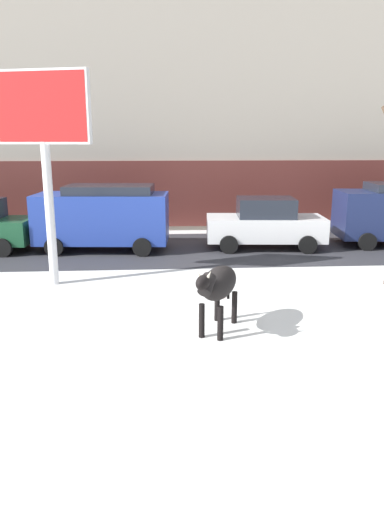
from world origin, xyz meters
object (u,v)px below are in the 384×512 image
Objects in this scene: billboard at (43,121)px; pedestrian_near_billboard at (59,214)px; cow_black at (218,285)px; car_white_sedan at (265,224)px; car_blue_van at (103,216)px.

billboard is 7.83m from pedestrian_near_billboard.
cow_black is 0.34× the size of billboard.
pedestrian_near_billboard is at bearing 159.94° from car_white_sedan.
pedestrian_near_billboard is (-1.22, 6.93, -3.43)m from billboard.
billboard reaches higher than cow_black.
car_white_sedan is (5.81, -0.06, -0.33)m from car_blue_van.
car_blue_van is 3.56m from pedestrian_near_billboard.
car_blue_van reaches higher than pedestrian_near_billboard.
billboard reaches higher than pedestrian_near_billboard.
car_blue_van is at bearing 179.37° from car_white_sedan.
car_white_sedan reaches higher than pedestrian_near_billboard.
billboard is at bearing 138.61° from cow_black.
billboard is at bearing -80.01° from pedestrian_near_billboard.
car_white_sedan is (6.71, 4.03, -3.41)m from billboard.
billboard is 3.21× the size of pedestrian_near_billboard.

